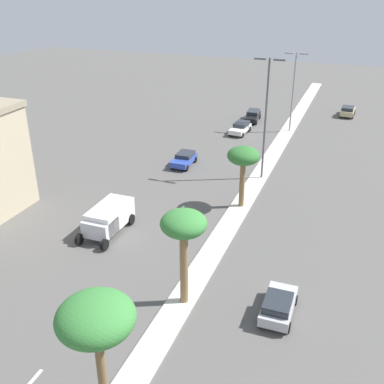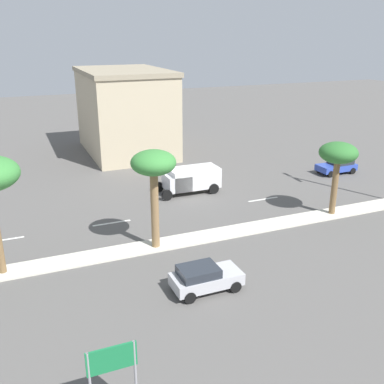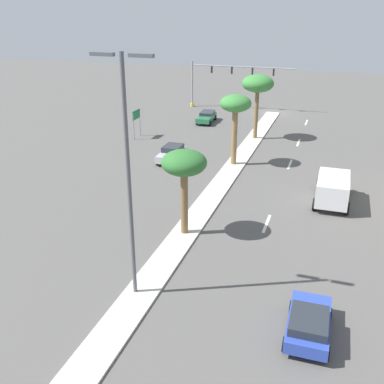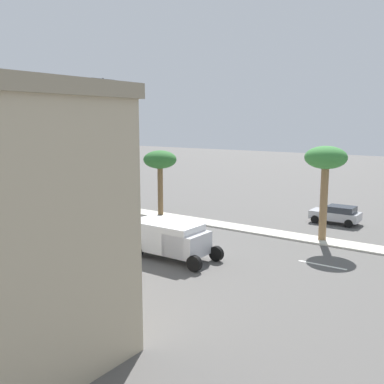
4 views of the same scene
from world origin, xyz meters
name	(u,v)px [view 2 (image 2 of 4)]	position (x,y,z in m)	size (l,w,h in m)	color
ground_plane	(319,217)	(0.00, 35.75, 0.00)	(160.00, 160.00, 0.00)	#565451
lane_stripe_leading	(2,240)	(-4.84, 13.36, 0.01)	(0.20, 2.80, 0.01)	silver
lane_stripe_front	(112,223)	(-4.84, 20.84, 0.01)	(0.20, 2.80, 0.01)	silver
lane_stripe_left	(263,199)	(-4.84, 33.73, 0.01)	(0.20, 2.80, 0.01)	silver
directional_road_sign	(112,367)	(12.58, 17.04, 2.30)	(0.10, 1.79, 3.12)	gray
commercial_building	(125,112)	(-24.69, 27.21, 4.71)	(13.91, 9.02, 9.39)	tan
palm_tree_outboard	(154,167)	(0.18, 22.62, 5.45)	(2.80, 2.80, 6.41)	olive
palm_tree_near	(338,155)	(0.03, 36.86, 4.73)	(2.83, 2.83, 5.57)	brown
sedan_blue_right	(337,166)	(-8.47, 44.33, 0.72)	(1.99, 3.87, 1.33)	#2D47AD
sedan_silver_rear	(204,277)	(6.00, 23.49, 0.77)	(1.95, 3.82, 1.46)	#B2B2B7
box_truck	(189,179)	(-8.86, 28.64, 1.22)	(2.52, 5.49, 2.16)	silver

